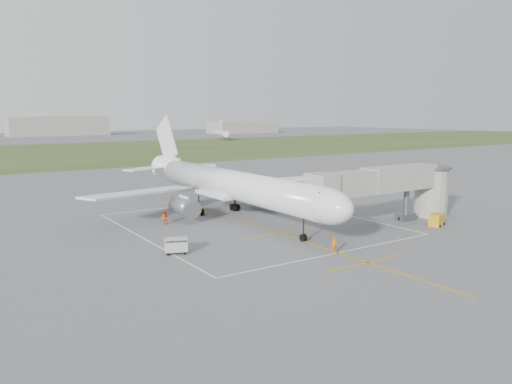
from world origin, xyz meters
TOP-DOWN VIEW (x-y plane):
  - ground at (0.00, 0.00)m, footprint 700.00×700.00m
  - grass_strip at (0.00, 130.00)m, footprint 700.00×120.00m
  - apron_markings at (0.00, -5.82)m, footprint 28.20×60.00m
  - airliner at (-0.00, 0.75)m, footprint 38.93×46.75m
  - jet_bridge at (15.72, -13.50)m, footprint 23.40×5.00m
  - gpu_unit at (18.42, -17.91)m, footprint 2.34×1.92m
  - baggage_cart at (-13.58, -11.22)m, footprint 2.58×2.08m
  - ramp_worker_nose at (-0.36, -19.82)m, footprint 0.70×0.55m
  - ramp_worker_wing at (-9.07, 1.88)m, footprint 1.08×1.03m
  - distant_aircraft at (11.63, 162.15)m, footprint 196.14×62.51m

SIDE VIEW (x-z plane):
  - ground at x=0.00m, z-range 0.00..0.00m
  - apron_markings at x=0.00m, z-range 0.00..0.01m
  - grass_strip at x=0.00m, z-range 0.00..0.02m
  - gpu_unit at x=18.42m, z-range -0.01..1.52m
  - baggage_cart at x=-13.58m, z-range 0.02..1.58m
  - ramp_worker_nose at x=-0.36m, z-range 0.00..1.69m
  - ramp_worker_wing at x=-9.07m, z-range 0.00..1.76m
  - distant_aircraft at x=11.63m, z-range -0.84..8.01m
  - airliner at x=0.00m, z-range -2.37..11.15m
  - jet_bridge at x=15.72m, z-range 1.14..8.34m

